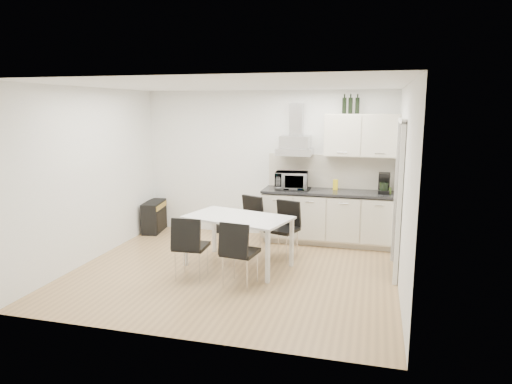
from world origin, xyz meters
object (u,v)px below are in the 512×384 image
chair_far_right (282,230)px  chair_near_right (240,253)px  guitar_amp (154,216)px  chair_near_left (191,247)px  chair_far_left (245,224)px  kitchenette (331,196)px  floor_speaker (221,224)px  dining_table (238,222)px

chair_far_right → chair_near_right: bearing=93.9°
chair_near_right → guitar_amp: bearing=145.5°
chair_far_right → chair_near_left: (-1.03, -1.14, 0.00)m
chair_near_left → chair_far_right: bearing=45.1°
chair_near_left → chair_far_left: bearing=71.9°
chair_far_right → guitar_amp: 2.79m
chair_near_right → kitchenette: bearing=74.7°
floor_speaker → dining_table: bearing=-79.9°
kitchenette → dining_table: size_ratio=1.54×
chair_near_left → guitar_amp: chair_near_left is taller
kitchenette → floor_speaker: (-2.04, 0.17, -0.68)m
dining_table → chair_far_left: size_ratio=1.87×
chair_far_right → chair_near_right: size_ratio=1.00×
dining_table → floor_speaker: dining_table is taller
chair_near_left → floor_speaker: (-0.38, 2.30, -0.29)m
chair_far_left → floor_speaker: chair_far_left is taller
guitar_amp → floor_speaker: guitar_amp is taller
chair_near_left → chair_near_right: (0.72, -0.08, 0.00)m
chair_far_left → floor_speaker: size_ratio=2.92×
dining_table → chair_near_left: bearing=-112.7°
chair_far_left → chair_near_left: 1.42m
kitchenette → chair_near_left: kitchenette is taller
chair_far_left → chair_near_right: same height
chair_near_left → floor_speaker: chair_near_left is taller
guitar_amp → chair_near_right: bearing=-51.4°
chair_far_left → floor_speaker: 1.23m
chair_far_right → floor_speaker: (-1.41, 1.16, -0.29)m
dining_table → chair_near_right: 0.77m
dining_table → chair_far_right: size_ratio=1.87×
chair_far_left → floor_speaker: (-0.75, 0.93, -0.29)m
chair_far_left → dining_table: bearing=121.0°
floor_speaker → guitar_amp: bearing=174.5°
chair_far_right → chair_near_right: 1.25m
chair_near_left → floor_speaker: bearing=96.5°
dining_table → floor_speaker: size_ratio=5.45×
chair_far_left → chair_far_right: (0.66, -0.23, 0.00)m
dining_table → chair_near_left: chair_near_left is taller
kitchenette → chair_far_right: bearing=-122.5°
chair_near_right → floor_speaker: chair_near_right is taller
chair_near_right → dining_table: bearing=116.9°
chair_far_left → chair_near_left: (-0.37, -1.37, 0.00)m
kitchenette → chair_far_right: kitchenette is taller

